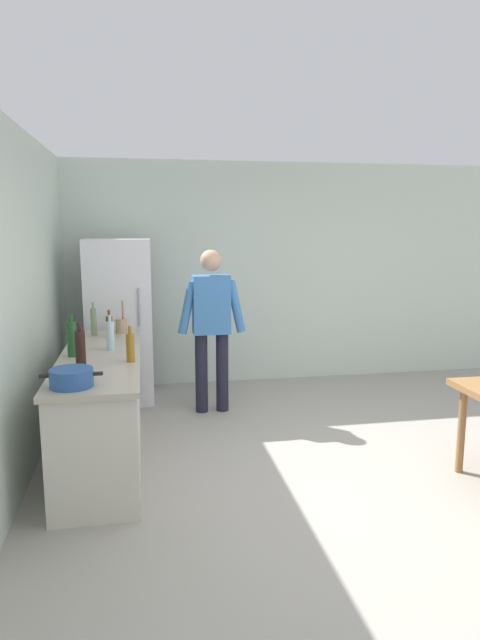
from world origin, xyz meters
The scene contains 13 objects.
ground_plane centered at (0.00, 0.00, 0.00)m, with size 14.00×14.00×0.00m, color #9E998E.
wall_back centered at (0.00, 3.00, 1.35)m, with size 6.40×0.12×2.70m, color silver.
kitchen_counter centered at (-2.00, 0.80, 0.45)m, with size 0.64×2.20×0.90m.
refrigerator centered at (-1.90, 2.40, 0.90)m, with size 0.70×0.67×1.80m.
person centered at (-0.95, 1.85, 0.98)m, with size 0.70×0.22×1.70m.
cooking_pot centered at (-2.12, -0.08, 0.96)m, with size 0.40×0.28×0.12m.
utensil_jar centered at (-1.86, 1.73, 0.98)m, with size 0.11×0.11×0.32m.
bottle_oil_amber centered at (-1.75, 0.53, 1.02)m, with size 0.06×0.06×0.28m.
bottle_wine_dark centered at (-2.11, 0.42, 1.05)m, with size 0.08×0.08×0.34m.
bottle_beer_brown centered at (-1.96, 1.53, 1.01)m, with size 0.06×0.06×0.26m.
bottle_water_clear centered at (-1.92, 0.97, 1.03)m, with size 0.07×0.07×0.30m.
bottle_wine_green centered at (-2.21, 0.79, 1.05)m, with size 0.08×0.08×0.34m.
bottle_vinegar_tall centered at (-2.11, 1.63, 1.04)m, with size 0.06×0.06×0.32m.
Camera 1 is at (-1.65, -3.67, 1.94)m, focal length 30.70 mm.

